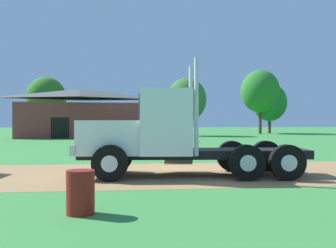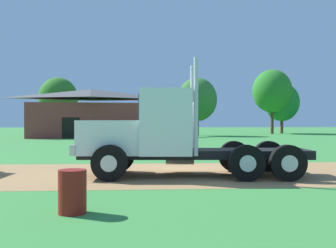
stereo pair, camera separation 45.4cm
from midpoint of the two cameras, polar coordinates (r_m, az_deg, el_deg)
ground_plane at (r=13.64m, az=1.47°, el=-7.25°), size 200.00×200.00×0.00m
dirt_track at (r=13.64m, az=1.47°, el=-7.24°), size 120.00×6.33×0.01m
truck_foreground_white at (r=12.87m, az=-1.81°, el=-1.84°), size 7.75×3.02×3.79m
steel_barrel at (r=7.92m, az=-14.39°, el=-9.71°), size 0.55×0.55×0.86m
shed_building at (r=44.28m, az=-13.06°, el=1.43°), size 14.51×7.41×5.41m
tree_left at (r=53.69m, az=-17.73°, el=3.60°), size 5.16×5.16×7.66m
tree_mid at (r=48.09m, az=2.48°, el=3.61°), size 4.90×4.90×7.20m
tree_right at (r=57.57m, az=13.19°, el=4.70°), size 5.59×5.59×9.21m
tree_far_right at (r=59.68m, az=14.50°, el=3.10°), size 5.11×5.11×7.44m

